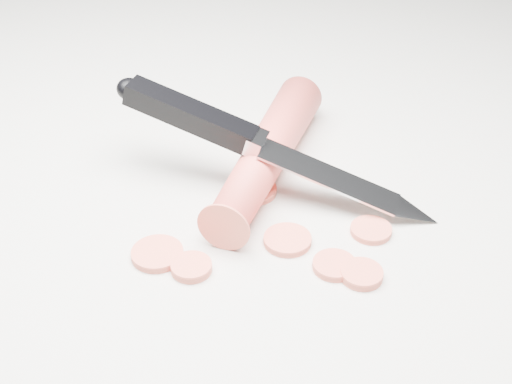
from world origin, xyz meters
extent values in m
plane|color=silver|center=(0.00, 0.00, 0.00)|extent=(2.40, 2.40, 0.00)
cylinder|color=#E83F37|center=(0.03, 0.05, 0.02)|extent=(0.14, 0.21, 0.04)
cylinder|color=#F05C46|center=(-0.08, -0.04, 0.00)|extent=(0.04, 0.04, 0.01)
cylinder|color=#F05C46|center=(-0.06, -0.06, 0.00)|extent=(0.03, 0.03, 0.01)
cylinder|color=#F05C46|center=(0.02, -0.04, 0.00)|extent=(0.04, 0.04, 0.01)
cylinder|color=#F05C46|center=(0.07, -0.09, 0.00)|extent=(0.03, 0.03, 0.01)
cylinder|color=#F05C46|center=(0.09, -0.04, 0.00)|extent=(0.03, 0.03, 0.01)
cylinder|color=#F05C46|center=(0.01, 0.03, 0.00)|extent=(0.04, 0.04, 0.01)
cylinder|color=#F05C46|center=(0.05, -0.08, 0.00)|extent=(0.03, 0.03, 0.01)
camera|label=1|loc=(-0.09, -0.46, 0.36)|focal=50.00mm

